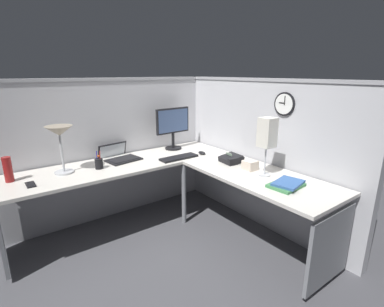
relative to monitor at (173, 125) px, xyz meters
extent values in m
plane|color=#47474C|center=(-0.34, -0.64, -1.02)|extent=(6.80, 6.80, 0.00)
cube|color=#B2B2B7|center=(-0.70, 0.23, -0.25)|extent=(2.57, 0.10, 1.55)
cube|color=#939399|center=(-0.70, 0.23, 0.54)|extent=(2.57, 0.12, 0.03)
cube|color=#B2B2B7|center=(0.53, -0.90, -0.25)|extent=(0.10, 2.37, 1.55)
cube|color=#939399|center=(0.53, -0.90, 0.54)|extent=(0.12, 2.37, 0.03)
cube|color=beige|center=(-0.71, -0.17, -0.31)|extent=(2.35, 0.66, 0.03)
cube|color=beige|center=(0.13, -1.24, -0.31)|extent=(0.66, 1.49, 0.03)
cylinder|color=slate|center=(-0.18, -0.48, -0.67)|extent=(0.05, 0.05, 0.70)
cube|color=slate|center=(0.13, -1.97, -0.67)|extent=(0.58, 0.03, 0.60)
cylinder|color=black|center=(0.00, 0.00, -0.28)|extent=(0.20, 0.20, 0.02)
cylinder|color=black|center=(0.00, 0.00, -0.18)|extent=(0.04, 0.04, 0.20)
cube|color=black|center=(0.00, 0.00, 0.06)|extent=(0.46, 0.06, 0.30)
cube|color=#384C72|center=(0.00, -0.02, 0.06)|extent=(0.42, 0.03, 0.26)
cube|color=black|center=(-0.69, -0.08, -0.29)|extent=(0.37, 0.29, 0.02)
cube|color=black|center=(-0.69, -0.08, -0.28)|extent=(0.31, 0.22, 0.00)
cube|color=black|center=(-0.72, 0.14, -0.25)|extent=(0.35, 0.12, 0.22)
cube|color=silver|center=(-0.72, 0.13, -0.25)|extent=(0.31, 0.10, 0.18)
cube|color=black|center=(-0.17, -0.38, -0.28)|extent=(0.43, 0.14, 0.02)
ellipsoid|color=black|center=(0.13, -0.40, -0.28)|extent=(0.06, 0.10, 0.03)
cylinder|color=#B7BABF|center=(-1.29, -0.12, -0.29)|extent=(0.17, 0.17, 0.02)
cylinder|color=#B7BABF|center=(-1.29, -0.12, -0.09)|extent=(0.02, 0.02, 0.38)
cone|color=gray|center=(-1.29, -0.12, 0.11)|extent=(0.24, 0.24, 0.09)
cylinder|color=black|center=(-0.99, -0.20, -0.24)|extent=(0.08, 0.08, 0.10)
cylinder|color=#1E1EB2|center=(-1.00, -0.19, -0.18)|extent=(0.01, 0.02, 0.13)
cylinder|color=#B21E1E|center=(-0.97, -0.20, -0.18)|extent=(0.01, 0.02, 0.13)
cylinder|color=#D8591E|center=(-0.98, -0.18, -0.17)|extent=(0.03, 0.03, 0.01)
cube|color=black|center=(-1.60, -0.27, -0.29)|extent=(0.07, 0.14, 0.01)
cylinder|color=maroon|center=(-1.72, -0.08, -0.18)|extent=(0.07, 0.07, 0.22)
cube|color=black|center=(0.18, -0.82, -0.26)|extent=(0.21, 0.22, 0.10)
cube|color=#8CA58C|center=(0.19, -0.79, -0.22)|extent=(0.02, 0.09, 0.04)
cube|color=black|center=(0.17, -0.90, -0.24)|extent=(0.19, 0.06, 0.04)
cube|color=#3F7F4C|center=(0.09, -1.56, -0.28)|extent=(0.30, 0.23, 0.02)
cube|color=#335999|center=(0.10, -1.57, -0.26)|extent=(0.29, 0.24, 0.02)
cylinder|color=#B7BABF|center=(0.16, -1.28, -0.29)|extent=(0.11, 0.11, 0.01)
cylinder|color=#B7BABF|center=(0.16, -1.28, -0.15)|extent=(0.02, 0.02, 0.27)
cube|color=silver|center=(0.16, -1.28, 0.11)|extent=(0.13, 0.13, 0.26)
cube|color=beige|center=(0.17, -1.09, -0.25)|extent=(0.12, 0.12, 0.09)
cylinder|color=black|center=(0.48, -1.20, 0.33)|extent=(0.03, 0.22, 0.22)
cylinder|color=white|center=(0.46, -1.20, 0.33)|extent=(0.00, 0.19, 0.19)
cube|color=black|center=(0.46, -1.18, 0.34)|extent=(0.00, 0.06, 0.01)
cube|color=black|center=(0.46, -1.21, 0.36)|extent=(0.00, 0.01, 0.08)
camera|label=1|loc=(-1.83, -2.86, 0.62)|focal=26.72mm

